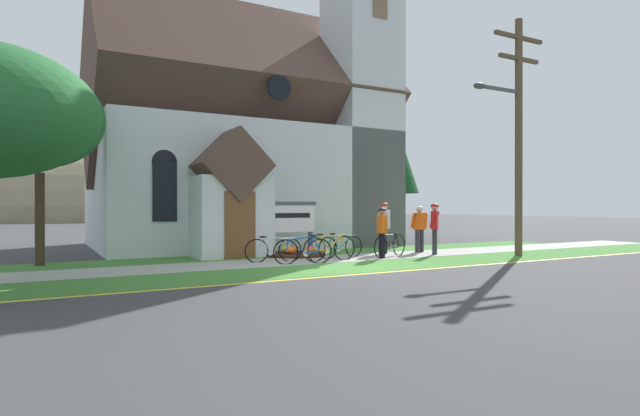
# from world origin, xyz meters

# --- Properties ---
(ground) EXTENTS (140.00, 140.00, 0.00)m
(ground) POSITION_xyz_m (0.00, 4.00, 0.00)
(ground) COLOR #3D3D3F
(sidewalk_slab) EXTENTS (32.00, 2.02, 0.01)m
(sidewalk_slab) POSITION_xyz_m (0.24, 1.79, 0.01)
(sidewalk_slab) COLOR #A8A59E
(sidewalk_slab) RESTS_ON ground
(grass_verge) EXTENTS (32.00, 2.26, 0.01)m
(grass_verge) POSITION_xyz_m (0.24, -0.35, 0.00)
(grass_verge) COLOR #427F33
(grass_verge) RESTS_ON ground
(church_lawn) EXTENTS (24.00, 2.03, 0.01)m
(church_lawn) POSITION_xyz_m (0.24, 3.82, 0.00)
(church_lawn) COLOR #427F33
(church_lawn) RESTS_ON ground
(curb_paint_stripe) EXTENTS (28.00, 0.16, 0.01)m
(curb_paint_stripe) POSITION_xyz_m (0.24, -1.63, 0.00)
(curb_paint_stripe) COLOR yellow
(curb_paint_stripe) RESTS_ON ground
(church_building) EXTENTS (11.98, 9.82, 13.80)m
(church_building) POSITION_xyz_m (0.66, 8.50, 4.53)
(church_building) COLOR silver
(church_building) RESTS_ON ground
(church_sign) EXTENTS (1.81, 0.23, 1.79)m
(church_sign) POSITION_xyz_m (0.09, 3.54, 1.19)
(church_sign) COLOR #474C56
(church_sign) RESTS_ON ground
(flower_bed) EXTENTS (1.97, 1.97, 0.34)m
(flower_bed) POSITION_xyz_m (0.10, 3.18, 0.10)
(flower_bed) COLOR #382319
(flower_bed) RESTS_ON ground
(bicycle_black) EXTENTS (1.79, 0.08, 0.84)m
(bicycle_black) POSITION_xyz_m (0.30, 1.36, 0.39)
(bicycle_black) COLOR black
(bicycle_black) RESTS_ON ground
(bicycle_white) EXTENTS (1.75, 0.24, 0.81)m
(bicycle_white) POSITION_xyz_m (1.09, 2.00, 0.36)
(bicycle_white) COLOR black
(bicycle_white) RESTS_ON ground
(bicycle_green) EXTENTS (1.69, 0.63, 0.79)m
(bicycle_green) POSITION_xyz_m (2.70, 1.53, 0.37)
(bicycle_green) COLOR black
(bicycle_green) RESTS_ON ground
(bicycle_blue) EXTENTS (1.67, 0.44, 0.84)m
(bicycle_blue) POSITION_xyz_m (-0.76, 1.01, 0.38)
(bicycle_blue) COLOR black
(bicycle_blue) RESTS_ON ground
(bicycle_red) EXTENTS (1.68, 0.39, 0.79)m
(bicycle_red) POSITION_xyz_m (-1.29, 1.89, 0.37)
(bicycle_red) COLOR black
(bicycle_red) RESTS_ON ground
(cyclist_in_white_jersey) EXTENTS (0.65, 0.28, 1.64)m
(cyclist_in_white_jersey) POSITION_xyz_m (4.50, 2.22, 0.96)
(cyclist_in_white_jersey) COLOR #2D2D33
(cyclist_in_white_jersey) RESTS_ON ground
(cyclist_in_yellow_jersey) EXTENTS (0.58, 0.56, 1.73)m
(cyclist_in_yellow_jersey) POSITION_xyz_m (4.40, 1.32, 1.02)
(cyclist_in_yellow_jersey) COLOR #2D2D33
(cyclist_in_yellow_jersey) RESTS_ON ground
(cyclist_in_orange_jersey) EXTENTS (0.33, 0.68, 1.59)m
(cyclist_in_orange_jersey) POSITION_xyz_m (2.11, 1.18, 0.92)
(cyclist_in_orange_jersey) COLOR black
(cyclist_in_orange_jersey) RESTS_ON ground
(cyclist_in_blue_jersey) EXTENTS (0.31, 0.75, 1.76)m
(cyclist_in_blue_jersey) POSITION_xyz_m (3.12, 2.43, 1.05)
(cyclist_in_blue_jersey) COLOR #2D2D33
(cyclist_in_blue_jersey) RESTS_ON ground
(utility_pole) EXTENTS (3.12, 0.28, 7.80)m
(utility_pole) POSITION_xyz_m (6.40, -0.38, 4.33)
(utility_pole) COLOR brown
(utility_pole) RESTS_ON ground
(roadside_conifer) EXTENTS (4.17, 4.17, 8.79)m
(roadside_conifer) POSITION_xyz_m (8.59, 10.29, 5.56)
(roadside_conifer) COLOR #3D2D1E
(roadside_conifer) RESTS_ON ground
(yard_deciduous_tree) EXTENTS (3.38, 3.38, 5.42)m
(yard_deciduous_tree) POSITION_xyz_m (-7.28, 4.18, 4.04)
(yard_deciduous_tree) COLOR #3D2D1E
(yard_deciduous_tree) RESTS_ON ground
(distant_hill) EXTENTS (80.48, 54.52, 24.00)m
(distant_hill) POSITION_xyz_m (7.33, 70.62, 0.00)
(distant_hill) COLOR #847A5B
(distant_hill) RESTS_ON ground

